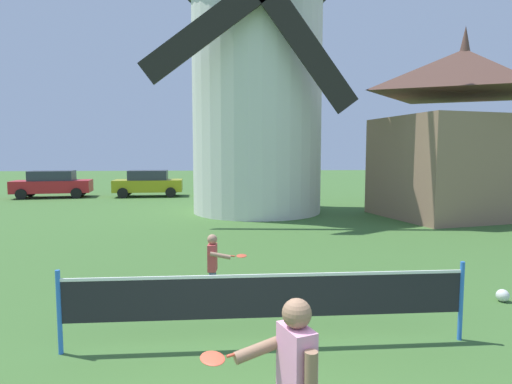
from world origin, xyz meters
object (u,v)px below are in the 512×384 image
(stray_ball, at_px, (503,295))
(parked_car_mustard, at_px, (148,183))
(windmill, at_px, (257,66))
(parked_car_red, at_px, (53,184))
(player_near, at_px, (294,382))
(player_far, at_px, (214,263))
(chapel, at_px, (461,136))
(tennis_net, at_px, (268,297))

(stray_ball, height_order, parked_car_mustard, parked_car_mustard)
(windmill, bearing_deg, parked_car_red, 149.19)
(player_near, bearing_deg, player_far, 99.59)
(player_near, xyz_separation_m, chapel, (9.05, 13.33, 2.44))
(chapel, bearing_deg, parked_car_mustard, 147.63)
(player_far, bearing_deg, chapel, 43.19)
(stray_ball, bearing_deg, windmill, 106.35)
(player_near, height_order, player_far, player_near)
(tennis_net, distance_m, parked_car_mustard, 20.54)
(windmill, xyz_separation_m, stray_ball, (3.39, -11.54, -6.18))
(windmill, bearing_deg, stray_ball, -73.65)
(player_far, bearing_deg, parked_car_red, 118.68)
(stray_ball, distance_m, chapel, 11.17)
(tennis_net, bearing_deg, parked_car_mustard, 104.31)
(tennis_net, xyz_separation_m, parked_car_mustard, (-5.08, 19.91, 0.12))
(tennis_net, relative_size, player_near, 3.62)
(windmill, bearing_deg, tennis_net, -93.87)
(tennis_net, bearing_deg, parked_car_red, 118.13)
(windmill, xyz_separation_m, player_far, (-1.62, -11.09, -5.62))
(windmill, bearing_deg, player_far, -98.32)
(windmill, distance_m, player_near, 16.23)
(tennis_net, distance_m, stray_ball, 4.51)
(tennis_net, bearing_deg, chapel, 50.64)
(stray_ball, bearing_deg, parked_car_mustard, 116.75)
(player_far, bearing_deg, player_near, -80.41)
(player_far, height_order, stray_ball, player_far)
(parked_car_mustard, height_order, chapel, chapel)
(parked_car_red, distance_m, parked_car_mustard, 5.47)
(parked_car_red, bearing_deg, player_near, -64.56)
(player_near, distance_m, parked_car_mustard, 22.82)
(tennis_net, height_order, parked_car_mustard, parked_car_mustard)
(player_far, relative_size, parked_car_red, 0.26)
(player_near, xyz_separation_m, stray_ball, (4.30, 3.72, -0.74))
(player_far, height_order, parked_car_mustard, parked_car_mustard)
(stray_ball, height_order, parked_car_red, parked_car_red)
(parked_car_red, distance_m, chapel, 21.56)
(player_near, distance_m, parked_car_red, 24.44)
(windmill, height_order, player_far, windmill)
(windmill, bearing_deg, parked_car_mustard, 130.41)
(player_far, bearing_deg, tennis_net, -67.63)
(parked_car_red, bearing_deg, parked_car_mustard, 1.91)
(player_near, relative_size, player_far, 1.27)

